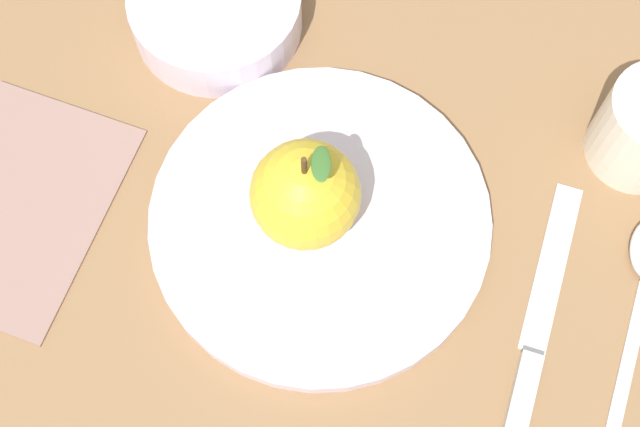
% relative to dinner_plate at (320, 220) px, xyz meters
% --- Properties ---
extents(ground_plane, '(2.40, 2.40, 0.00)m').
position_rel_dinner_plate_xyz_m(ground_plane, '(0.01, -0.02, -0.01)').
color(ground_plane, olive).
extents(dinner_plate, '(0.23, 0.23, 0.01)m').
position_rel_dinner_plate_xyz_m(dinner_plate, '(0.00, 0.00, 0.00)').
color(dinner_plate, silver).
rests_on(dinner_plate, ground_plane).
extents(apple, '(0.07, 0.07, 0.09)m').
position_rel_dinner_plate_xyz_m(apple, '(-0.01, 0.00, 0.04)').
color(apple, gold).
rests_on(apple, dinner_plate).
extents(side_bowl, '(0.13, 0.13, 0.04)m').
position_rel_dinner_plate_xyz_m(side_bowl, '(-0.09, 0.16, 0.01)').
color(side_bowl, silver).
rests_on(side_bowl, ground_plane).
extents(knife, '(0.07, 0.21, 0.01)m').
position_rel_dinner_plate_xyz_m(knife, '(0.14, -0.09, -0.00)').
color(knife, silver).
rests_on(knife, ground_plane).
extents(linen_napkin, '(0.16, 0.19, 0.00)m').
position_rel_dinner_plate_xyz_m(linen_napkin, '(-0.21, 0.00, -0.01)').
color(linen_napkin, gray).
rests_on(linen_napkin, ground_plane).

